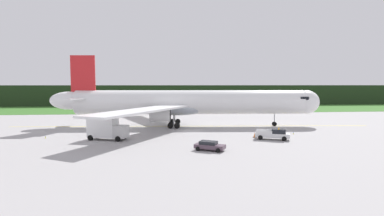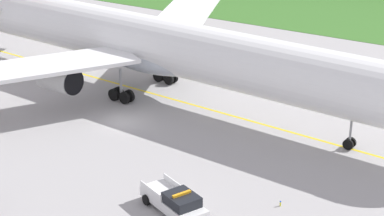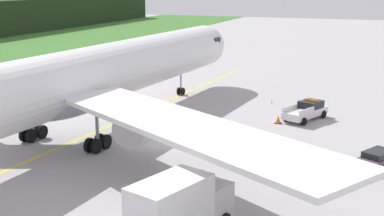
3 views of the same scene
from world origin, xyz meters
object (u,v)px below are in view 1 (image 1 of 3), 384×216
at_px(ops_pickup_truck, 274,134).
at_px(catering_truck, 107,129).
at_px(airliner, 187,103).
at_px(staff_car, 209,145).
at_px(apron_cone, 255,135).

bearing_deg(ops_pickup_truck, catering_truck, 174.92).
xyz_separation_m(airliner, catering_truck, (-14.47, -15.10, -3.30)).
height_order(airliner, catering_truck, airliner).
xyz_separation_m(airliner, staff_car, (1.20, -24.81, -4.44)).
bearing_deg(catering_truck, apron_cone, -0.30).
bearing_deg(catering_truck, airliner, 46.22).
distance_m(ops_pickup_truck, staff_car, 13.99).
height_order(catering_truck, apron_cone, catering_truck).
distance_m(ops_pickup_truck, apron_cone, 3.46).
xyz_separation_m(staff_car, apron_cone, (9.46, 9.57, -0.30)).
distance_m(airliner, apron_cone, 19.18).
bearing_deg(apron_cone, catering_truck, 179.70).
bearing_deg(airliner, staff_car, -87.24).
bearing_deg(airliner, ops_pickup_truck, -53.14).
distance_m(staff_car, apron_cone, 13.46).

